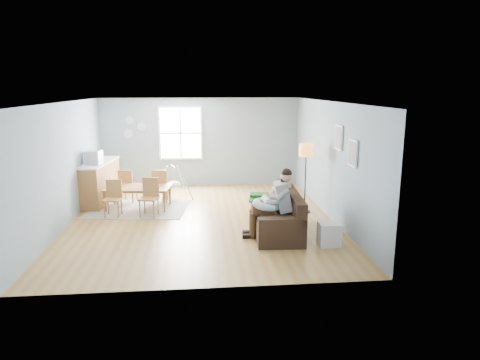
{
  "coord_description": "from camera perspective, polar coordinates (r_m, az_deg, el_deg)",
  "views": [
    {
      "loc": [
        -0.03,
        -9.58,
        3.03
      ],
      "look_at": [
        0.85,
        -0.36,
        1.0
      ],
      "focal_mm": 32.0,
      "sensor_mm": 36.0,
      "label": 1
    }
  ],
  "objects": [
    {
      "name": "toddler",
      "position": [
        9.22,
        4.57,
        -2.05
      ],
      "size": [
        0.58,
        0.34,
        0.88
      ],
      "color": "white",
      "rests_on": "sofa"
    },
    {
      "name": "chair_se",
      "position": [
        10.36,
        -11.96,
        -1.92
      ],
      "size": [
        0.49,
        0.49,
        0.92
      ],
      "color": "olive",
      "rests_on": "rug"
    },
    {
      "name": "baby_swing",
      "position": [
        11.88,
        -8.81,
        -0.56
      ],
      "size": [
        1.07,
        1.09,
        0.9
      ],
      "color": "#ACACB1",
      "rests_on": "room"
    },
    {
      "name": "chair_nw",
      "position": [
        11.69,
        -14.81,
        -0.53
      ],
      "size": [
        0.48,
        0.48,
        0.89
      ],
      "color": "olive",
      "rests_on": "rug"
    },
    {
      "name": "storage_cube",
      "position": [
        8.54,
        11.73,
        -7.08
      ],
      "size": [
        0.42,
        0.37,
        0.45
      ],
      "color": "silver",
      "rests_on": "room"
    },
    {
      "name": "beige_pillow",
      "position": [
        9.6,
        6.11,
        -1.14
      ],
      "size": [
        0.16,
        0.54,
        0.53
      ],
      "primitive_type": "cube",
      "rotation": [
        0.0,
        0.0,
        -0.02
      ],
      "color": "#BDAB91",
      "rests_on": "sofa"
    },
    {
      "name": "father",
      "position": [
        8.72,
        4.62,
        -2.76
      ],
      "size": [
        1.04,
        0.5,
        1.43
      ],
      "color": "gray",
      "rests_on": "sofa"
    },
    {
      "name": "counter",
      "position": [
        11.95,
        -18.21,
        -0.22
      ],
      "size": [
        0.77,
        2.0,
        1.09
      ],
      "color": "brown",
      "rests_on": "room"
    },
    {
      "name": "pictures",
      "position": [
        9.12,
        13.86,
        4.57
      ],
      "size": [
        0.05,
        1.34,
        0.74
      ],
      "color": "white",
      "rests_on": "room"
    },
    {
      "name": "window",
      "position": [
        13.13,
        -7.93,
        6.21
      ],
      "size": [
        1.32,
        0.08,
        1.62
      ],
      "color": "white",
      "rests_on": "room"
    },
    {
      "name": "infant",
      "position": [
        8.74,
        3.5,
        -2.65
      ],
      "size": [
        0.19,
        0.41,
        0.15
      ],
      "color": "silver",
      "rests_on": "nursing_pillow"
    },
    {
      "name": "nursing_pillow",
      "position": [
        8.72,
        3.54,
        -3.28
      ],
      "size": [
        0.68,
        0.67,
        0.24
      ],
      "primitive_type": "torus",
      "rotation": [
        0.0,
        0.14,
        -0.17
      ],
      "color": "#A2BCCA",
      "rests_on": "father"
    },
    {
      "name": "wall_plates",
      "position": [
        13.25,
        -14.07,
        6.8
      ],
      "size": [
        0.67,
        0.02,
        0.66
      ],
      "color": "#8C9FA8",
      "rests_on": "room"
    },
    {
      "name": "monitor",
      "position": [
        11.47,
        -18.95,
        2.86
      ],
      "size": [
        0.42,
        0.4,
        0.35
      ],
      "color": "#ACACB1",
      "rests_on": "counter"
    },
    {
      "name": "sofa",
      "position": [
        9.16,
        5.17,
        -4.97
      ],
      "size": [
        1.03,
        2.2,
        0.87
      ],
      "color": "black",
      "rests_on": "room"
    },
    {
      "name": "dining_table",
      "position": [
        11.07,
        -13.41,
        -2.34
      ],
      "size": [
        1.71,
        1.08,
        0.57
      ],
      "primitive_type": "imported",
      "rotation": [
        0.0,
        0.0,
        -0.12
      ],
      "color": "brown",
      "rests_on": "rug"
    },
    {
      "name": "chair_sw",
      "position": [
        10.6,
        -16.54,
        -2.05
      ],
      "size": [
        0.42,
        0.42,
        0.87
      ],
      "color": "olive",
      "rests_on": "rug"
    },
    {
      "name": "floor_lamp",
      "position": [
        10.4,
        8.8,
        3.19
      ],
      "size": [
        0.34,
        0.34,
        1.69
      ],
      "color": "black",
      "rests_on": "room"
    },
    {
      "name": "green_throw",
      "position": [
        9.76,
        4.15,
        -2.36
      ],
      "size": [
        1.09,
        0.94,
        0.04
      ],
      "primitive_type": "cube",
      "rotation": [
        0.0,
        0.0,
        -0.15
      ],
      "color": "#145A1C",
      "rests_on": "sofa"
    },
    {
      "name": "rug",
      "position": [
        11.15,
        -13.34,
        -3.72
      ],
      "size": [
        2.59,
        2.09,
        0.01
      ],
      "primitive_type": "cube",
      "rotation": [
        0.0,
        0.0,
        -0.12
      ],
      "color": "gray",
      "rests_on": "room"
    },
    {
      "name": "room",
      "position": [
        9.6,
        -5.3,
        8.67
      ],
      "size": [
        8.4,
        9.4,
        3.9
      ],
      "color": "olive"
    },
    {
      "name": "chair_ne",
      "position": [
        11.47,
        -10.63,
        -0.53
      ],
      "size": [
        0.42,
        0.42,
        0.91
      ],
      "color": "olive",
      "rests_on": "rug"
    }
  ]
}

